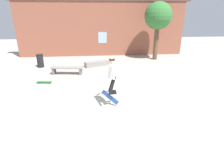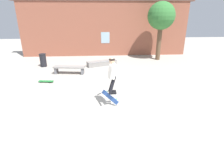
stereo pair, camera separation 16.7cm
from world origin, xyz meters
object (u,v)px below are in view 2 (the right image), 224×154
(skater, at_px, (112,73))
(skateboard_resting, at_px, (46,81))
(skate_ledge, at_px, (102,63))
(skateboard_flipping, at_px, (110,97))
(park_bench, at_px, (69,68))
(trash_bin, at_px, (43,60))
(tree_right, at_px, (161,17))

(skater, bearing_deg, skateboard_resting, 139.68)
(skateboard_resting, bearing_deg, skate_ledge, -127.54)
(skate_ledge, bearing_deg, skateboard_flipping, -108.73)
(park_bench, height_order, trash_bin, trash_bin)
(trash_bin, bearing_deg, skateboard_resting, -71.80)
(tree_right, bearing_deg, skateboard_flipping, -120.54)
(park_bench, distance_m, skateboard_flipping, 4.58)
(park_bench, relative_size, skater, 1.36)
(skate_ledge, bearing_deg, park_bench, -161.43)
(skate_ledge, height_order, skateboard_flipping, skateboard_flipping)
(trash_bin, relative_size, skateboard_resting, 1.12)
(tree_right, height_order, skater, tree_right)
(park_bench, xyz_separation_m, skate_ledge, (1.97, 1.64, -0.17))
(park_bench, distance_m, skate_ledge, 2.57)
(tree_right, xyz_separation_m, skate_ledge, (-4.39, -1.37, -3.02))
(skateboard_flipping, bearing_deg, skate_ledge, 116.99)
(park_bench, height_order, skate_ledge, park_bench)
(skateboard_resting, bearing_deg, park_bench, -119.38)
(skateboard_flipping, distance_m, skateboard_resting, 4.19)
(skater, bearing_deg, trash_bin, 125.80)
(park_bench, height_order, skateboard_flipping, skateboard_flipping)
(skate_ledge, relative_size, skater, 1.52)
(skate_ledge, xyz_separation_m, skateboard_resting, (-2.98, -2.99, -0.10))
(tree_right, xyz_separation_m, skateboard_resting, (-7.37, -4.36, -3.12))
(tree_right, bearing_deg, skate_ledge, -162.65)
(tree_right, relative_size, skate_ledge, 2.01)
(skate_ledge, height_order, skater, skater)
(skater, bearing_deg, skate_ledge, 92.04)
(skate_ledge, distance_m, skateboard_flipping, 5.66)
(skate_ledge, xyz_separation_m, skater, (0.32, -5.67, 1.20))
(park_bench, bearing_deg, skateboard_resting, -119.21)
(tree_right, xyz_separation_m, skateboard_flipping, (-4.14, -7.02, -2.84))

